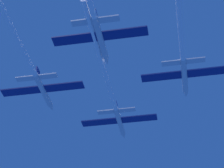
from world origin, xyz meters
name	(u,v)px	position (x,y,z in m)	size (l,w,h in m)	color
jet_lead	(111,92)	(-0.60, -10.14, 0.22)	(15.67, 41.23, 2.60)	silver
jet_left_wing	(22,47)	(-12.81, -25.94, -0.35)	(15.67, 45.40, 2.60)	silver
jet_right_wing	(181,31)	(13.43, -24.36, 0.66)	(15.67, 44.86, 2.60)	silver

